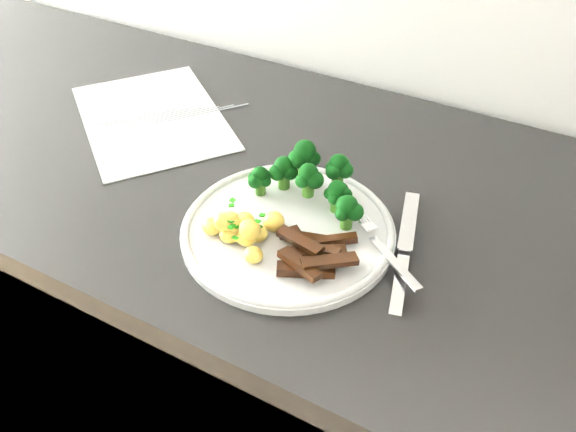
{
  "coord_description": "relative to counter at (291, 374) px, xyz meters",
  "views": [
    {
      "loc": [
        0.47,
        1.06,
        1.46
      ],
      "look_at": [
        0.19,
        1.56,
        0.97
      ],
      "focal_mm": 36.74,
      "sensor_mm": 36.0,
      "label": 1
    }
  ],
  "objects": [
    {
      "name": "beef_strips",
      "position": [
        0.1,
        -0.13,
        0.49
      ],
      "size": [
        0.11,
        0.11,
        0.03
      ],
      "color": "black",
      "rests_on": "plate"
    },
    {
      "name": "fork",
      "position": [
        0.17,
        -0.08,
        0.49
      ],
      "size": [
        0.13,
        0.11,
        0.01
      ],
      "color": "silver",
      "rests_on": "plate"
    },
    {
      "name": "knife",
      "position": [
        0.2,
        -0.09,
        0.48
      ],
      "size": [
        0.07,
        0.22,
        0.02
      ],
      "color": "silver",
      "rests_on": "plate"
    },
    {
      "name": "broccoli",
      "position": [
        0.05,
        -0.03,
        0.52
      ],
      "size": [
        0.17,
        0.1,
        0.07
      ],
      "color": "#2D5B17",
      "rests_on": "plate"
    },
    {
      "name": "potatoes",
      "position": [
        0.0,
        -0.14,
        0.5
      ],
      "size": [
        0.1,
        0.09,
        0.04
      ],
      "color": "#FFDF5C",
      "rests_on": "plate"
    },
    {
      "name": "plate",
      "position": [
        0.05,
        -0.1,
        0.48
      ],
      "size": [
        0.28,
        0.28,
        0.02
      ],
      "color": "white",
      "rests_on": "counter"
    },
    {
      "name": "recipe_paper",
      "position": [
        -0.29,
        0.04,
        0.47
      ],
      "size": [
        0.38,
        0.36,
        0.0
      ],
      "color": "white",
      "rests_on": "counter"
    },
    {
      "name": "counter",
      "position": [
        0.0,
        0.0,
        0.0
      ],
      "size": [
        2.51,
        0.63,
        0.94
      ],
      "color": "black",
      "rests_on": "ground"
    }
  ]
}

